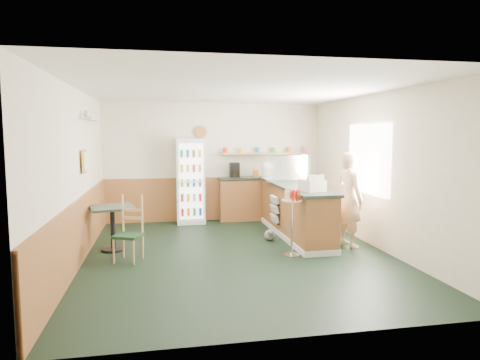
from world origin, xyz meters
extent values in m
plane|color=black|center=(0.00, 0.00, 0.00)|extent=(6.00, 6.00, 0.00)
cube|color=silver|center=(0.00, 3.01, 1.35)|extent=(5.00, 0.02, 2.70)
cube|color=silver|center=(-2.51, 0.00, 1.35)|extent=(0.02, 6.00, 2.70)
cube|color=silver|center=(2.51, 0.00, 1.35)|extent=(0.02, 6.00, 2.70)
cube|color=white|center=(0.00, 0.00, 2.71)|extent=(5.00, 6.00, 0.02)
cube|color=#935A2F|center=(0.00, 2.97, 0.50)|extent=(4.98, 0.05, 1.00)
cube|color=#935A2F|center=(-2.47, 0.00, 0.50)|extent=(0.05, 5.98, 1.00)
cube|color=white|center=(2.46, 0.30, 1.55)|extent=(0.06, 1.45, 1.25)
cube|color=gold|center=(-2.45, 0.50, 1.55)|extent=(0.03, 0.32, 0.38)
cube|color=silver|center=(-2.40, 1.00, 2.25)|extent=(0.18, 1.20, 0.03)
cylinder|color=#A06B28|center=(-0.30, 2.94, 2.05)|extent=(0.26, 0.04, 0.26)
cube|color=#935A2F|center=(1.35, 1.07, 0.47)|extent=(0.60, 2.95, 0.95)
cube|color=silver|center=(1.35, 1.07, 0.05)|extent=(0.64, 2.97, 0.10)
cube|color=#28382C|center=(1.35, 1.08, 0.98)|extent=(0.68, 3.01, 0.05)
cube|color=#935A2F|center=(1.20, 2.80, 0.47)|extent=(2.20, 0.38, 0.95)
cube|color=#28382C|center=(1.20, 2.80, 0.98)|extent=(2.24, 0.42, 0.05)
cube|color=tan|center=(1.20, 2.88, 1.55)|extent=(2.10, 0.22, 0.04)
cube|color=black|center=(0.45, 2.80, 1.18)|extent=(0.22, 0.18, 0.34)
cylinder|color=#B2664C|center=(0.25, 2.88, 1.63)|extent=(0.10, 0.10, 0.12)
cylinder|color=#B2664C|center=(0.63, 2.88, 1.63)|extent=(0.10, 0.10, 0.12)
cylinder|color=#B2664C|center=(1.01, 2.88, 1.63)|extent=(0.10, 0.10, 0.12)
cylinder|color=#B2664C|center=(1.39, 2.88, 1.63)|extent=(0.10, 0.10, 0.12)
cylinder|color=#B2664C|center=(1.77, 2.88, 1.63)|extent=(0.10, 0.10, 0.12)
cylinder|color=#B2664C|center=(2.15, 2.88, 1.63)|extent=(0.10, 0.10, 0.12)
cube|color=silver|center=(-0.57, 2.78, 0.95)|extent=(0.63, 0.45, 1.90)
cube|color=white|center=(-0.57, 2.55, 0.96)|extent=(0.53, 0.02, 1.68)
cube|color=silver|center=(-0.57, 2.48, 0.96)|extent=(0.57, 0.02, 1.74)
cube|color=silver|center=(1.35, 1.75, 1.04)|extent=(0.95, 0.49, 0.06)
cube|color=silver|center=(1.35, 1.75, 1.31)|extent=(0.92, 0.47, 0.47)
cube|color=beige|center=(1.35, 0.15, 1.11)|extent=(0.43, 0.45, 0.20)
imported|color=tan|center=(2.05, 0.14, 0.84)|extent=(0.51, 0.63, 1.68)
cylinder|color=silver|center=(0.87, -0.24, 0.01)|extent=(0.27, 0.27, 0.02)
cylinder|color=silver|center=(0.87, -0.24, 0.46)|extent=(0.04, 0.04, 0.91)
cylinder|color=tan|center=(0.87, -0.24, 0.92)|extent=(0.35, 0.35, 0.02)
cylinder|color=red|center=(0.97, -0.21, 1.00)|extent=(0.05, 0.05, 0.15)
cylinder|color=red|center=(0.92, -0.15, 1.00)|extent=(0.05, 0.05, 0.15)
cylinder|color=red|center=(0.85, -0.14, 1.00)|extent=(0.05, 0.05, 0.15)
cylinder|color=red|center=(0.79, -0.17, 1.00)|extent=(0.05, 0.05, 0.15)
cylinder|color=red|center=(0.76, -0.24, 1.00)|extent=(0.05, 0.05, 0.15)
cylinder|color=red|center=(0.78, -0.31, 1.00)|extent=(0.05, 0.05, 0.15)
cylinder|color=red|center=(0.85, -0.35, 1.00)|extent=(0.05, 0.05, 0.15)
cylinder|color=red|center=(0.92, -0.34, 1.00)|extent=(0.05, 0.05, 0.15)
cylinder|color=red|center=(0.97, -0.28, 1.00)|extent=(0.05, 0.05, 0.15)
cube|color=black|center=(1.01, 1.29, 0.25)|extent=(0.05, 0.46, 0.03)
cube|color=silver|center=(0.99, 1.29, 0.32)|extent=(0.09, 0.42, 0.16)
cube|color=black|center=(1.01, 1.29, 0.44)|extent=(0.05, 0.46, 0.03)
cube|color=silver|center=(0.99, 1.29, 0.51)|extent=(0.09, 0.42, 0.16)
cube|color=black|center=(1.01, 1.29, 0.63)|extent=(0.05, 0.46, 0.03)
cube|color=silver|center=(0.99, 1.29, 0.70)|extent=(0.09, 0.42, 0.16)
cylinder|color=black|center=(-2.05, 0.63, 0.02)|extent=(0.40, 0.40, 0.04)
cylinder|color=black|center=(-2.05, 0.63, 0.38)|extent=(0.08, 0.08, 0.70)
cube|color=#28382C|center=(-2.05, 0.63, 0.75)|extent=(0.84, 0.84, 0.04)
cube|color=#15311A|center=(-1.75, -0.08, 0.41)|extent=(0.50, 0.50, 0.05)
cylinder|color=tan|center=(-1.91, -0.24, 0.20)|extent=(0.03, 0.03, 0.40)
cylinder|color=tan|center=(-1.58, -0.24, 0.20)|extent=(0.03, 0.03, 0.40)
cylinder|color=tan|center=(-1.91, 0.08, 0.20)|extent=(0.03, 0.03, 0.40)
cylinder|color=tan|center=(-1.58, 0.08, 0.20)|extent=(0.03, 0.03, 0.40)
cube|color=tan|center=(-1.75, 0.09, 0.72)|extent=(0.34, 0.16, 0.62)
sphere|color=gray|center=(0.77, 0.83, 0.10)|extent=(0.19, 0.19, 0.19)
sphere|color=gray|center=(0.77, 0.73, 0.18)|extent=(0.11, 0.11, 0.11)
camera|label=1|loc=(-1.24, -6.84, 1.98)|focal=32.00mm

